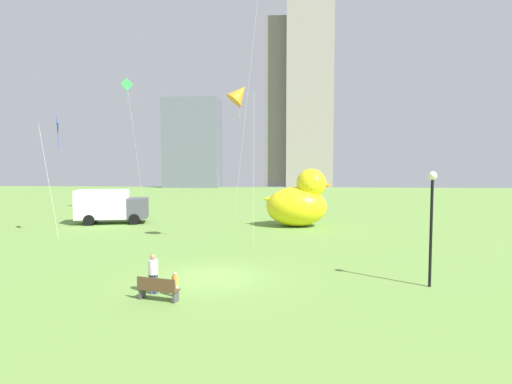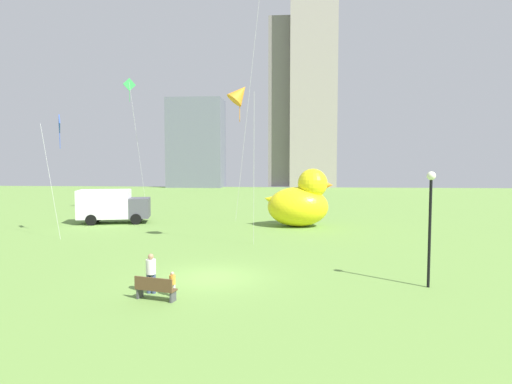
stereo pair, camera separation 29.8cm
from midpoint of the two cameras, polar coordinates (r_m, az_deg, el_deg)
ground_plane at (r=20.11m, az=-5.45°, el=-11.11°), size 140.00×140.00×0.00m
park_bench at (r=17.17m, az=-12.63°, el=-12.21°), size 1.66×0.83×0.90m
person_adult at (r=17.98m, az=-13.16°, el=-10.13°), size 0.39×0.39×1.60m
person_child at (r=17.51m, az=-10.43°, el=-11.64°), size 0.24×0.24×0.97m
giant_inflatable_duck at (r=35.24m, az=6.08°, el=-1.30°), size 5.64×3.62×4.68m
lamppost at (r=19.36m, az=22.32°, el=-2.11°), size 0.36×0.36×4.84m
box_truck at (r=38.82m, az=-18.12°, el=-1.80°), size 6.18×3.57×2.85m
city_skyline at (r=94.74m, az=3.73°, el=11.39°), size 34.32×17.01×40.45m
kite_green at (r=46.25m, az=-16.01°, el=12.64°), size 1.92×1.93×13.58m
kite_orange at (r=26.83m, az=-1.84°, el=12.76°), size 1.86×1.73×10.11m
kite_blue at (r=33.05m, az=-24.23°, el=7.69°), size 1.57×1.68×8.47m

